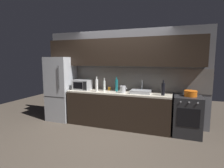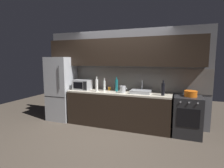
{
  "view_description": "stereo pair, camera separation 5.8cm",
  "coord_description": "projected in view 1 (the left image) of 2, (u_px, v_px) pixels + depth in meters",
  "views": [
    {
      "loc": [
        1.38,
        -3.37,
        1.7
      ],
      "look_at": [
        -0.15,
        0.9,
        1.1
      ],
      "focal_mm": 28.69,
      "sensor_mm": 36.0,
      "label": 1
    },
    {
      "loc": [
        1.43,
        -3.35,
        1.7
      ],
      "look_at": [
        -0.15,
        0.9,
        1.1
      ],
      "focal_mm": 28.69,
      "sensor_mm": 36.0,
      "label": 2
    }
  ],
  "objects": [
    {
      "name": "ground_plane",
      "position": [
        105.0,
        140.0,
        3.83
      ],
      "size": [
        10.0,
        10.0,
        0.0
      ],
      "primitive_type": "plane",
      "color": "#4C4238"
    },
    {
      "name": "back_wall",
      "position": [
        121.0,
        66.0,
        4.74
      ],
      "size": [
        4.39,
        0.44,
        2.5
      ],
      "color": "slate",
      "rests_on": "ground"
    },
    {
      "name": "counter_run",
      "position": [
        118.0,
        109.0,
        4.61
      ],
      "size": [
        2.65,
        0.6,
        0.9
      ],
      "color": "black",
      "rests_on": "ground"
    },
    {
      "name": "refrigerator",
      "position": [
        61.0,
        89.0,
        5.12
      ],
      "size": [
        0.68,
        0.69,
        1.78
      ],
      "color": "#ADAFB5",
      "rests_on": "ground"
    },
    {
      "name": "oven_range",
      "position": [
        187.0,
        116.0,
        4.05
      ],
      "size": [
        0.6,
        0.62,
        0.9
      ],
      "color": "#232326",
      "rests_on": "ground"
    },
    {
      "name": "microwave",
      "position": [
        82.0,
        85.0,
        4.89
      ],
      "size": [
        0.46,
        0.35,
        0.27
      ],
      "color": "#A8AAAF",
      "rests_on": "counter_run"
    },
    {
      "name": "sink_basin",
      "position": [
        141.0,
        91.0,
        4.37
      ],
      "size": [
        0.48,
        0.38,
        0.3
      ],
      "color": "#ADAFB5",
      "rests_on": "counter_run"
    },
    {
      "name": "kettle",
      "position": [
        123.0,
        89.0,
        4.43
      ],
      "size": [
        0.19,
        0.15,
        0.19
      ],
      "color": "#B7BABF",
      "rests_on": "counter_run"
    },
    {
      "name": "wine_bottle_dark",
      "position": [
        163.0,
        89.0,
        4.07
      ],
      "size": [
        0.08,
        0.08,
        0.35
      ],
      "color": "black",
      "rests_on": "counter_run"
    },
    {
      "name": "wine_bottle_teal",
      "position": [
        116.0,
        85.0,
        4.62
      ],
      "size": [
        0.07,
        0.07,
        0.38
      ],
      "color": "#19666B",
      "rests_on": "counter_run"
    },
    {
      "name": "wine_bottle_white",
      "position": [
        97.0,
        85.0,
        4.59
      ],
      "size": [
        0.07,
        0.07,
        0.39
      ],
      "color": "silver",
      "rests_on": "counter_run"
    },
    {
      "name": "wine_bottle_clear",
      "position": [
        104.0,
        86.0,
        4.66
      ],
      "size": [
        0.06,
        0.06,
        0.34
      ],
      "color": "silver",
      "rests_on": "counter_run"
    },
    {
      "name": "wine_bottle_red",
      "position": [
        105.0,
        85.0,
        4.88
      ],
      "size": [
        0.06,
        0.06,
        0.31
      ],
      "color": "#A82323",
      "rests_on": "counter_run"
    },
    {
      "name": "mug_amber",
      "position": [
        109.0,
        89.0,
        4.77
      ],
      "size": [
        0.08,
        0.08,
        0.09
      ],
      "primitive_type": "cylinder",
      "color": "#B27019",
      "rests_on": "counter_run"
    },
    {
      "name": "cooking_pot",
      "position": [
        191.0,
        93.0,
        3.97
      ],
      "size": [
        0.28,
        0.28,
        0.13
      ],
      "color": "orange",
      "rests_on": "oven_range"
    }
  ]
}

